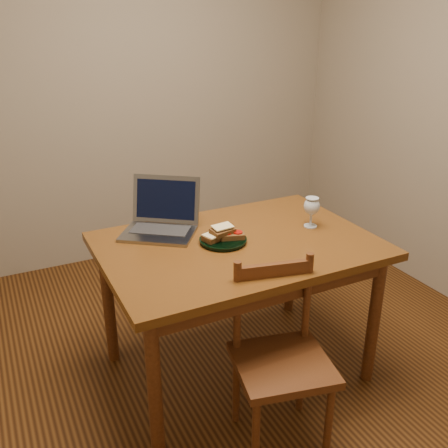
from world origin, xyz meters
name	(u,v)px	position (x,y,z in m)	size (l,w,h in m)	color
floor	(234,363)	(0.00, 0.00, -0.01)	(3.20, 3.20, 0.02)	black
back_wall	(132,83)	(0.00, 1.61, 1.30)	(3.20, 0.02, 2.60)	gray
table	(238,258)	(-0.01, -0.05, 0.65)	(1.30, 0.90, 0.74)	#4D260C
chair	(281,351)	(-0.06, -0.53, 0.45)	(0.46, 0.45, 0.42)	#3F1F0D
plate	(223,241)	(-0.07, -0.02, 0.75)	(0.23, 0.23, 0.02)	black
sandwich_cheese	(215,236)	(-0.11, -0.01, 0.78)	(0.12, 0.07, 0.04)	#381E0C
sandwich_tomato	(232,235)	(-0.03, -0.03, 0.78)	(0.12, 0.07, 0.04)	#381E0C
sandwich_top	(223,230)	(-0.07, -0.01, 0.80)	(0.11, 0.07, 0.04)	#381E0C
milk_glass	(311,212)	(0.42, -0.04, 0.82)	(0.08, 0.08, 0.16)	white
laptop	(162,217)	(-0.28, 0.26, 0.81)	(0.47, 0.46, 0.25)	slate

